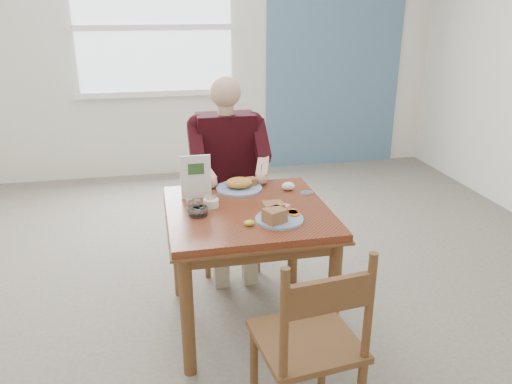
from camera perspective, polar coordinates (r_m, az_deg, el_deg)
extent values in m
plane|color=#60594D|center=(3.18, -0.87, -14.45)|extent=(6.00, 6.00, 0.00)
plane|color=silver|center=(5.59, -7.17, 16.16)|extent=(5.50, 0.00, 5.50)
cube|color=slate|center=(5.93, 9.09, 16.32)|extent=(1.60, 0.02, 2.80)
ellipsoid|color=yellow|center=(2.59, -0.79, -3.55)|extent=(0.06, 0.05, 0.03)
ellipsoid|color=white|center=(3.09, 3.71, 0.68)|extent=(0.09, 0.08, 0.05)
cylinder|color=silver|center=(3.04, 5.84, -0.09)|extent=(0.08, 0.08, 0.01)
cube|color=white|center=(5.53, -11.58, 17.95)|extent=(1.60, 0.02, 1.30)
cube|color=white|center=(5.59, -11.07, 10.98)|extent=(1.72, 0.04, 0.06)
cube|color=white|center=(5.52, -11.58, 17.94)|extent=(1.72, 0.04, 0.06)
cube|color=brown|center=(2.82, -0.96, -2.25)|extent=(0.90, 0.90, 0.04)
cube|color=brown|center=(2.83, -0.95, -2.76)|extent=(0.92, 0.92, 0.01)
cylinder|color=brown|center=(2.62, -7.85, -13.81)|extent=(0.07, 0.07, 0.71)
cylinder|color=brown|center=(2.76, 8.84, -11.86)|extent=(0.07, 0.07, 0.71)
cylinder|color=brown|center=(3.29, -8.96, -6.19)|extent=(0.07, 0.07, 0.71)
cylinder|color=brown|center=(3.41, 4.28, -5.01)|extent=(0.07, 0.07, 0.71)
cube|color=brown|center=(2.51, 0.78, -7.13)|extent=(0.80, 0.03, 0.08)
cube|color=brown|center=(3.20, -2.29, -0.73)|extent=(0.80, 0.03, 0.08)
cube|color=brown|center=(2.81, -8.80, -4.18)|extent=(0.03, 0.80, 0.08)
cube|color=brown|center=(2.94, 6.54, -2.87)|extent=(0.03, 0.80, 0.08)
cylinder|color=brown|center=(3.52, -5.60, -6.49)|extent=(0.04, 0.04, 0.45)
cylinder|color=brown|center=(3.57, 0.17, -5.97)|extent=(0.04, 0.04, 0.45)
cylinder|color=brown|center=(3.85, -6.23, -4.08)|extent=(0.04, 0.04, 0.45)
cylinder|color=brown|center=(3.89, -0.95, -3.64)|extent=(0.04, 0.04, 0.45)
cube|color=brown|center=(3.61, -3.23, -1.56)|extent=(0.42, 0.42, 0.03)
cylinder|color=brown|center=(3.67, -6.52, 2.66)|extent=(0.04, 0.04, 0.50)
cylinder|color=brown|center=(3.72, -0.99, 3.03)|extent=(0.04, 0.04, 0.50)
cube|color=brown|center=(3.66, -3.77, 4.34)|extent=(0.38, 0.03, 0.14)
cylinder|color=brown|center=(2.49, -0.24, -19.43)|extent=(0.04, 0.04, 0.45)
cylinder|color=brown|center=(2.60, 7.68, -17.63)|extent=(0.04, 0.04, 0.45)
cube|color=brown|center=(2.26, 5.77, -16.54)|extent=(0.47, 0.47, 0.03)
cylinder|color=brown|center=(1.93, 3.23, -15.16)|extent=(0.04, 0.04, 0.50)
cylinder|color=brown|center=(2.07, 12.77, -12.96)|extent=(0.04, 0.04, 0.50)
cube|color=brown|center=(1.94, 8.34, -11.64)|extent=(0.38, 0.07, 0.14)
cube|color=tan|center=(3.46, -4.58, -1.28)|extent=(0.13, 0.38, 0.12)
cube|color=tan|center=(3.48, -1.32, -1.03)|extent=(0.13, 0.38, 0.12)
cube|color=tan|center=(3.42, -4.03, -7.06)|extent=(0.10, 0.10, 0.48)
cube|color=tan|center=(3.45, -0.71, -6.75)|extent=(0.10, 0.10, 0.48)
cube|color=black|center=(3.51, -3.42, 4.29)|extent=(0.40, 0.22, 0.58)
sphere|color=black|center=(3.43, -6.67, 7.61)|extent=(0.15, 0.15, 0.15)
sphere|color=black|center=(3.49, -0.39, 7.95)|extent=(0.15, 0.15, 0.15)
cylinder|color=tan|center=(3.42, -3.48, 9.19)|extent=(0.11, 0.11, 0.08)
sphere|color=tan|center=(3.39, -3.53, 11.34)|extent=(0.21, 0.21, 0.21)
cube|color=black|center=(3.34, -6.91, 5.47)|extent=(0.09, 0.29, 0.27)
cube|color=black|center=(3.41, 0.51, 5.92)|extent=(0.09, 0.29, 0.27)
sphere|color=black|center=(3.26, -6.64, 3.26)|extent=(0.09, 0.09, 0.09)
sphere|color=black|center=(3.33, 0.93, 3.75)|extent=(0.09, 0.09, 0.09)
cube|color=tan|center=(3.19, -5.92, 2.22)|extent=(0.14, 0.23, 0.14)
cube|color=tan|center=(3.25, 0.76, 2.68)|extent=(0.14, 0.23, 0.14)
sphere|color=tan|center=(3.12, -5.16, 1.14)|extent=(0.08, 0.08, 0.08)
sphere|color=tan|center=(3.17, 0.59, 1.55)|extent=(0.08, 0.08, 0.08)
cylinder|color=silver|center=(3.15, 0.59, 2.41)|extent=(0.01, 0.05, 0.12)
cylinder|color=white|center=(2.66, 2.68, -3.14)|extent=(0.32, 0.32, 0.01)
cube|color=tan|center=(2.59, 2.14, -2.71)|extent=(0.13, 0.13, 0.07)
cube|color=tan|center=(2.67, 1.98, -1.98)|extent=(0.11, 0.10, 0.07)
cylinder|color=orange|center=(2.70, 4.41, -2.51)|extent=(0.07, 0.07, 0.01)
cylinder|color=orange|center=(2.72, 4.25, -2.34)|extent=(0.08, 0.08, 0.01)
cylinder|color=orange|center=(2.74, 4.09, -2.17)|extent=(0.09, 0.09, 0.01)
cube|color=pink|center=(2.76, 3.26, -1.76)|extent=(0.07, 0.07, 0.03)
cylinder|color=white|center=(3.09, -1.94, 0.41)|extent=(0.33, 0.33, 0.02)
ellipsoid|color=gold|center=(3.08, -1.95, 1.08)|extent=(0.18, 0.16, 0.06)
cube|color=tan|center=(3.12, -0.98, 1.18)|extent=(0.11, 0.08, 0.04)
cylinder|color=white|center=(2.84, -5.16, -1.25)|extent=(0.09, 0.09, 0.05)
cube|color=pink|center=(2.83, -5.37, -0.67)|extent=(0.03, 0.02, 0.02)
cube|color=#6699D8|center=(2.84, -4.93, -0.57)|extent=(0.03, 0.02, 0.02)
cube|color=#EAD159|center=(2.81, -5.16, -0.75)|extent=(0.03, 0.03, 0.02)
cube|color=white|center=(2.84, -5.48, -0.57)|extent=(0.03, 0.01, 0.02)
cylinder|color=white|center=(2.78, -7.59, -1.67)|extent=(0.04, 0.04, 0.06)
cylinder|color=silver|center=(2.76, -7.63, -0.95)|extent=(0.04, 0.04, 0.01)
cylinder|color=white|center=(2.76, -6.72, -1.75)|extent=(0.04, 0.04, 0.06)
cylinder|color=silver|center=(2.75, -6.75, -1.02)|extent=(0.04, 0.04, 0.01)
cylinder|color=white|center=(2.73, -6.66, -2.19)|extent=(0.11, 0.11, 0.05)
cylinder|color=white|center=(2.72, -6.95, -1.91)|extent=(0.03, 0.03, 0.02)
cylinder|color=white|center=(2.73, -6.35, -1.78)|extent=(0.03, 0.03, 0.02)
cylinder|color=white|center=(2.71, -6.65, -2.02)|extent=(0.03, 0.03, 0.02)
cube|color=white|center=(2.94, -6.90, 1.72)|extent=(0.18, 0.02, 0.26)
cube|color=#2D5926|center=(2.92, -6.87, 2.62)|extent=(0.09, 0.00, 0.07)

